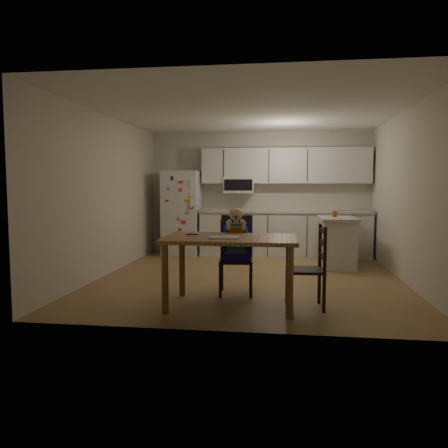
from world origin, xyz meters
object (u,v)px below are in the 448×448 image
chair_booster (236,242)px  refrigerator (182,213)px  chair_side (314,262)px  red_cup (335,214)px  dining_table (231,246)px  kitchen_island (337,241)px

chair_booster → refrigerator: bearing=109.9°
chair_booster → chair_side: bearing=-35.5°
chair_booster → red_cup: bearing=51.6°
red_cup → chair_booster: size_ratio=0.09×
red_cup → dining_table: red_cup is taller
refrigerator → chair_side: 4.43m
dining_table → chair_side: (0.94, 0.06, -0.17)m
dining_table → chair_side: 0.96m
kitchen_island → red_cup: 0.48m
refrigerator → chair_side: refrigerator is taller
red_cup → chair_side: (-0.55, -2.82, -0.37)m
red_cup → chair_side: bearing=-100.9°
kitchen_island → chair_side: 2.84m
chair_booster → chair_side: chair_booster is taller
kitchen_island → dining_table: 3.23m
dining_table → chair_booster: (-0.00, 0.62, -0.03)m
kitchen_island → chair_side: (-0.58, -2.78, 0.10)m
dining_table → chair_booster: size_ratio=1.35×
dining_table → refrigerator: bearing=111.2°
dining_table → chair_booster: 0.62m
kitchen_island → chair_booster: chair_booster is taller
refrigerator → kitchen_island: 3.16m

